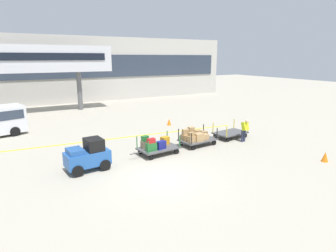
# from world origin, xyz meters

# --- Properties ---
(ground_plane) EXTENTS (120.00, 120.00, 0.00)m
(ground_plane) POSITION_xyz_m (0.00, 0.00, 0.00)
(ground_plane) COLOR #A8A08E
(apron_lead_line) EXTENTS (19.50, 1.92, 0.01)m
(apron_lead_line) POSITION_xyz_m (-0.03, 7.44, 0.00)
(apron_lead_line) COLOR yellow
(apron_lead_line) RESTS_ON ground_plane
(terminal_building) EXTENTS (45.96, 2.51, 8.02)m
(terminal_building) POSITION_xyz_m (0.00, 25.98, 4.02)
(terminal_building) COLOR #BCB7AD
(terminal_building) RESTS_ON ground_plane
(jet_bridge) EXTENTS (16.77, 3.00, 6.65)m
(jet_bridge) POSITION_xyz_m (-4.99, 19.99, 5.29)
(jet_bridge) COLOR silver
(jet_bridge) RESTS_ON ground_plane
(baggage_tug) EXTENTS (2.20, 1.41, 1.58)m
(baggage_tug) POSITION_xyz_m (-2.77, 2.67, 0.75)
(baggage_tug) COLOR #2659A5
(baggage_tug) RESTS_ON ground_plane
(baggage_cart_lead) EXTENTS (3.06, 1.62, 1.13)m
(baggage_cart_lead) POSITION_xyz_m (1.25, 3.09, 0.53)
(baggage_cart_lead) COLOR #4C4C4F
(baggage_cart_lead) RESTS_ON ground_plane
(baggage_cart_middle) EXTENTS (3.06, 1.62, 1.17)m
(baggage_cart_middle) POSITION_xyz_m (4.22, 3.40, 0.56)
(baggage_cart_middle) COLOR #4C4C4F
(baggage_cart_middle) RESTS_ON ground_plane
(baggage_cart_tail) EXTENTS (3.06, 1.62, 1.10)m
(baggage_cart_tail) POSITION_xyz_m (7.34, 3.66, 0.35)
(baggage_cart_tail) COLOR #4C4C4F
(baggage_cart_tail) RESTS_ON ground_plane
(baggage_handler) EXTENTS (0.43, 0.46, 1.56)m
(baggage_handler) POSITION_xyz_m (7.47, 2.44, 0.87)
(baggage_handler) COLOR #2D334C
(baggage_handler) RESTS_ON ground_plane
(safety_cone_near) EXTENTS (0.36, 0.36, 0.55)m
(safety_cone_near) POSITION_xyz_m (8.65, -2.42, 0.28)
(safety_cone_near) COLOR orange
(safety_cone_near) RESTS_ON ground_plane
(safety_cone_far) EXTENTS (0.36, 0.36, 0.55)m
(safety_cone_far) POSITION_xyz_m (5.48, 9.04, 0.28)
(safety_cone_far) COLOR orange
(safety_cone_far) RESTS_ON ground_plane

